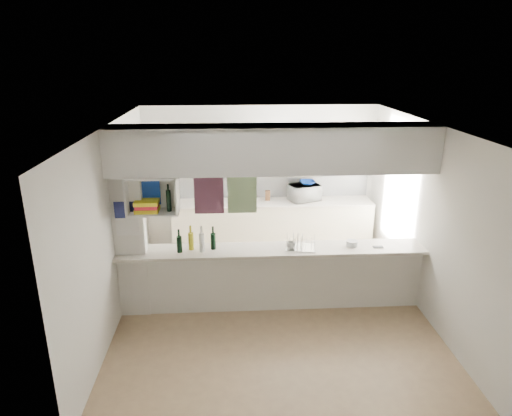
{
  "coord_description": "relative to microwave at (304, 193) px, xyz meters",
  "views": [
    {
      "loc": [
        -0.57,
        -5.71,
        3.44
      ],
      "look_at": [
        -0.19,
        0.5,
        1.34
      ],
      "focal_mm": 32.0,
      "sensor_mm": 36.0,
      "label": 1
    }
  ],
  "objects": [
    {
      "name": "floor",
      "position": [
        -0.78,
        -2.13,
        -1.07
      ],
      "size": [
        4.8,
        4.8,
        0.0
      ],
      "primitive_type": "plane",
      "color": "#977758",
      "rests_on": "ground"
    },
    {
      "name": "ceiling",
      "position": [
        -0.78,
        -2.13,
        1.53
      ],
      "size": [
        4.8,
        4.8,
        0.0
      ],
      "primitive_type": "plane",
      "color": "white",
      "rests_on": "wall_back"
    },
    {
      "name": "wall_back",
      "position": [
        -0.78,
        0.27,
        0.23
      ],
      "size": [
        4.2,
        0.0,
        4.2
      ],
      "primitive_type": "plane",
      "rotation": [
        1.57,
        0.0,
        0.0
      ],
      "color": "silver",
      "rests_on": "floor"
    },
    {
      "name": "wall_left",
      "position": [
        -2.88,
        -2.13,
        0.23
      ],
      "size": [
        0.0,
        4.8,
        4.8
      ],
      "primitive_type": "plane",
      "rotation": [
        1.57,
        0.0,
        1.57
      ],
      "color": "silver",
      "rests_on": "floor"
    },
    {
      "name": "wall_right",
      "position": [
        1.32,
        -2.13,
        0.23
      ],
      "size": [
        0.0,
        4.8,
        4.8
      ],
      "primitive_type": "plane",
      "rotation": [
        1.57,
        0.0,
        -1.57
      ],
      "color": "silver",
      "rests_on": "floor"
    },
    {
      "name": "servery_partition",
      "position": [
        -0.96,
        -2.13,
        0.59
      ],
      "size": [
        4.2,
        0.5,
        2.6
      ],
      "color": "silver",
      "rests_on": "floor"
    },
    {
      "name": "cubby_shelf",
      "position": [
        -2.35,
        -2.19,
        0.64
      ],
      "size": [
        0.65,
        0.35,
        0.5
      ],
      "color": "white",
      "rests_on": "bulkhead"
    },
    {
      "name": "kitchen_run",
      "position": [
        -0.62,
        0.01,
        -0.24
      ],
      "size": [
        3.6,
        0.63,
        2.24
      ],
      "color": "beige",
      "rests_on": "floor"
    },
    {
      "name": "microwave",
      "position": [
        0.0,
        0.0,
        0.0
      ],
      "size": [
        0.62,
        0.52,
        0.29
      ],
      "primitive_type": "imported",
      "rotation": [
        0.0,
        0.0,
        3.48
      ],
      "color": "white",
      "rests_on": "bench_top"
    },
    {
      "name": "bowl",
      "position": [
        0.05,
        0.02,
        0.18
      ],
      "size": [
        0.27,
        0.27,
        0.07
      ],
      "primitive_type": "imported",
      "color": "#0E359F",
      "rests_on": "microwave"
    },
    {
      "name": "dish_rack",
      "position": [
        -0.4,
        -2.14,
        -0.06
      ],
      "size": [
        0.44,
        0.36,
        0.21
      ],
      "rotation": [
        0.0,
        0.0,
        -0.16
      ],
      "color": "silver",
      "rests_on": "breakfast_bar"
    },
    {
      "name": "cup",
      "position": [
        -0.54,
        -2.17,
        -0.09
      ],
      "size": [
        0.12,
        0.12,
        0.09
      ],
      "primitive_type": "imported",
      "rotation": [
        0.0,
        0.0,
        -0.0
      ],
      "color": "white",
      "rests_on": "dish_rack"
    },
    {
      "name": "wine_bottles",
      "position": [
        -1.81,
        -2.14,
        -0.02
      ],
      "size": [
        0.52,
        0.15,
        0.36
      ],
      "color": "black",
      "rests_on": "breakfast_bar"
    },
    {
      "name": "plastic_tubs",
      "position": [
        0.34,
        -2.11,
        -0.11
      ],
      "size": [
        0.5,
        0.18,
        0.08
      ],
      "color": "silver",
      "rests_on": "breakfast_bar"
    },
    {
      "name": "utensil_jar",
      "position": [
        -1.24,
        0.02,
        -0.09
      ],
      "size": [
        0.09,
        0.09,
        0.12
      ],
      "primitive_type": "cylinder",
      "color": "black",
      "rests_on": "bench_top"
    },
    {
      "name": "knife_block",
      "position": [
        -0.66,
        0.05,
        -0.06
      ],
      "size": [
        0.09,
        0.08,
        0.18
      ],
      "primitive_type": "cube",
      "rotation": [
        0.0,
        0.0,
        -0.07
      ],
      "color": "brown",
      "rests_on": "bench_top"
    }
  ]
}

